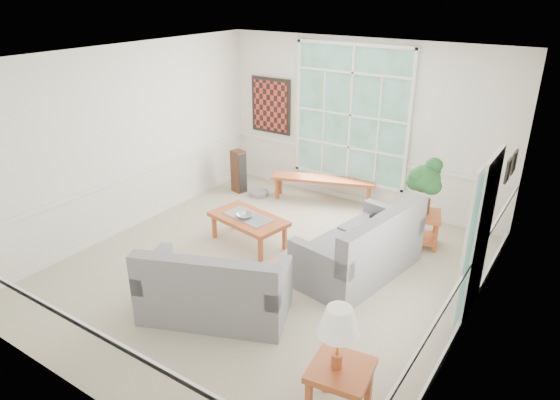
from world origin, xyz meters
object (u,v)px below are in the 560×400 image
object	(u,v)px
loveseat_front	(215,280)
side_table	(340,391)
end_table	(421,229)
coffee_table	(249,230)
loveseat_right	(359,240)

from	to	relation	value
loveseat_front	side_table	world-z (taller)	loveseat_front
end_table	side_table	world-z (taller)	side_table
end_table	side_table	bearing A→B (deg)	-82.40
coffee_table	end_table	bearing A→B (deg)	43.27
side_table	loveseat_front	bearing A→B (deg)	163.76
loveseat_right	end_table	size ratio (longest dim) A/B	3.53
coffee_table	side_table	bearing A→B (deg)	-28.88
loveseat_front	side_table	xyz separation A→B (m)	(2.04, -0.59, -0.20)
loveseat_right	loveseat_front	bearing A→B (deg)	-109.69
coffee_table	side_table	world-z (taller)	side_table
side_table	loveseat_right	bearing A→B (deg)	111.70
loveseat_right	side_table	xyz separation A→B (m)	(0.98, -2.45, -0.23)
loveseat_right	end_table	bearing A→B (deg)	80.30
loveseat_right	side_table	distance (m)	2.65
loveseat_right	loveseat_front	world-z (taller)	loveseat_right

